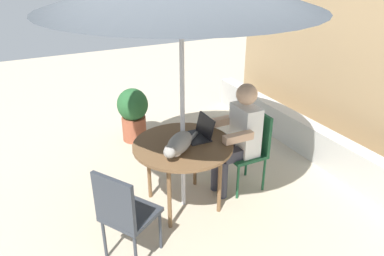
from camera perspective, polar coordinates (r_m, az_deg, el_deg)
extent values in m
plane|color=#BCAD93|center=(3.97, -1.32, -11.67)|extent=(14.00, 14.00, 0.00)
cube|color=tan|center=(4.99, 25.70, 6.43)|extent=(5.13, 0.08, 1.94)
cube|color=beige|center=(4.85, 19.65, -2.77)|extent=(4.62, 0.20, 0.43)
cylinder|color=brown|center=(3.58, -1.43, -2.69)|extent=(0.99, 0.99, 0.03)
cylinder|color=brown|center=(3.68, 4.34, -8.53)|extent=(0.04, 0.04, 0.69)
cylinder|color=brown|center=(4.08, 0.46, -4.69)|extent=(0.04, 0.04, 0.69)
cylinder|color=brown|center=(3.90, -6.73, -6.47)|extent=(0.04, 0.04, 0.69)
cylinder|color=brown|center=(3.48, -3.55, -10.79)|extent=(0.04, 0.04, 0.69)
cylinder|color=#B7B7BC|center=(3.42, -1.50, 2.78)|extent=(0.04, 0.04, 2.15)
cube|color=#194C2D|center=(4.04, 8.03, -3.92)|extent=(0.40, 0.40, 0.04)
cube|color=#194C2D|center=(4.03, 10.36, -0.38)|extent=(0.40, 0.04, 0.44)
cylinder|color=#194C2D|center=(4.13, 11.13, -7.09)|extent=(0.03, 0.03, 0.41)
cylinder|color=#194C2D|center=(4.36, 8.47, -4.97)|extent=(0.03, 0.03, 0.41)
cylinder|color=#194C2D|center=(4.20, 4.61, -6.07)|extent=(0.03, 0.03, 0.41)
cylinder|color=#194C2D|center=(3.96, 7.15, -8.37)|extent=(0.03, 0.03, 0.41)
cube|color=#33383F|center=(3.19, -9.49, -13.08)|extent=(0.55, 0.55, 0.04)
cube|color=#33383F|center=(2.95, -12.11, -11.27)|extent=(0.36, 0.24, 0.44)
cylinder|color=#33383F|center=(3.34, -13.48, -16.50)|extent=(0.03, 0.03, 0.41)
cylinder|color=#33383F|center=(3.16, -8.76, -18.92)|extent=(0.03, 0.03, 0.41)
cylinder|color=#33383F|center=(3.35, -4.97, -15.55)|extent=(0.03, 0.03, 0.41)
cylinder|color=#33383F|center=(3.52, -9.60, -13.50)|extent=(0.03, 0.03, 0.41)
cube|color=white|center=(3.91, 8.29, -0.25)|extent=(0.34, 0.20, 0.54)
sphere|color=#DBAD89|center=(3.75, 8.55, 5.23)|extent=(0.22, 0.22, 0.22)
cube|color=#383842|center=(3.99, 5.66, -3.06)|extent=(0.12, 0.30, 0.12)
cylinder|color=#383842|center=(4.06, 3.68, -6.89)|extent=(0.10, 0.10, 0.45)
cube|color=#383842|center=(3.88, 6.90, -4.07)|extent=(0.12, 0.30, 0.12)
cylinder|color=#383842|center=(3.95, 4.85, -8.00)|extent=(0.10, 0.10, 0.45)
cube|color=#DBAD89|center=(3.93, 4.05, 0.92)|extent=(0.08, 0.32, 0.08)
cube|color=#DBAD89|center=(3.63, 7.22, -1.46)|extent=(0.08, 0.32, 0.08)
cube|color=black|center=(3.68, 0.57, -1.44)|extent=(0.30, 0.22, 0.02)
cube|color=black|center=(3.68, 2.02, 0.39)|extent=(0.30, 0.06, 0.20)
cube|color=black|center=(3.68, 2.15, 0.42)|extent=(0.30, 0.06, 0.20)
ellipsoid|color=gray|center=(3.41, -1.94, -2.33)|extent=(0.41, 0.42, 0.17)
sphere|color=gray|center=(3.22, -3.52, -3.79)|extent=(0.11, 0.11, 0.11)
ellipsoid|color=white|center=(3.35, -2.66, -3.73)|extent=(0.17, 0.17, 0.09)
cylinder|color=gray|center=(3.66, 0.21, -1.31)|extent=(0.15, 0.16, 0.04)
cone|color=gray|center=(3.21, -4.03, -2.92)|extent=(0.04, 0.04, 0.03)
cone|color=gray|center=(3.19, -3.05, -3.11)|extent=(0.04, 0.04, 0.03)
cylinder|color=#9E5138|center=(5.21, -8.98, -0.04)|extent=(0.33, 0.33, 0.34)
ellipsoid|color=#26592D|center=(5.07, -9.25, 3.63)|extent=(0.42, 0.42, 0.45)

